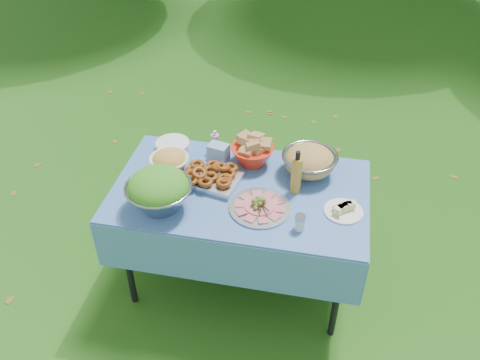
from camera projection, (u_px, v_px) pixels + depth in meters
The scene contains 14 objects.
ground at pixel (240, 277), 3.39m from camera, with size 80.00×80.00×0.00m, color #0D3309.
picnic_table at pixel (240, 236), 3.16m from camera, with size 1.46×0.86×0.76m, color #84D3FF.
salad_bowl at pixel (159, 190), 2.73m from camera, with size 0.36×0.36×0.24m, color #94969B, non-canonical shape.
pasta_bowl_white at pixel (169, 161), 3.03m from camera, with size 0.23×0.23×0.13m, color white, non-canonical shape.
plate_stack at pixel (173, 146), 3.22m from camera, with size 0.21×0.21×0.05m, color white.
wipes_box at pixel (218, 152), 3.12m from camera, with size 0.12×0.09×0.11m, color #83B0D7.
sanitizer_bottle at pixel (215, 141), 3.17m from camera, with size 0.05×0.05×0.15m, color pink.
bread_bowl at pixel (252, 151), 3.07m from camera, with size 0.27×0.27×0.18m, color red, non-canonical shape.
pasta_bowl_steel at pixel (310, 161), 2.99m from camera, with size 0.33×0.33×0.17m, color #94969B, non-canonical shape.
fried_tray at pixel (210, 176), 2.95m from camera, with size 0.34×0.24×0.08m, color silver.
charcuterie_platter at pixel (260, 203), 2.77m from camera, with size 0.34×0.34×0.08m, color #B2B3B9.
oil_bottle at pixel (297, 172), 2.83m from camera, with size 0.06×0.06×0.27m, color gold.
cheese_plate at pixel (344, 208), 2.75m from camera, with size 0.21×0.21×0.06m, color white.
shaker at pixel (300, 223), 2.63m from camera, with size 0.06×0.06×0.09m, color silver.
Camera 1 is at (0.45, -2.22, 2.61)m, focal length 38.00 mm.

